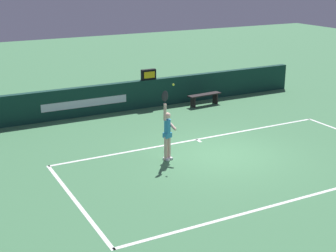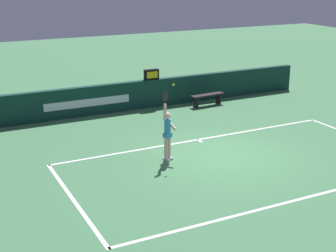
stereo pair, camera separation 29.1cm
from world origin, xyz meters
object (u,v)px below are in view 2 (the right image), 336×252
(tennis_ball, at_px, (174,85))
(courtside_bench_near, at_px, (207,97))
(tennis_player, at_px, (167,132))
(speed_display, at_px, (151,74))

(tennis_ball, distance_m, courtside_bench_near, 6.95)
(tennis_ball, bearing_deg, tennis_player, 174.52)
(tennis_player, distance_m, courtside_bench_near, 6.79)
(tennis_ball, bearing_deg, courtside_bench_near, 49.52)
(speed_display, relative_size, tennis_player, 0.29)
(tennis_player, relative_size, courtside_bench_near, 1.40)
(courtside_bench_near, bearing_deg, tennis_player, -131.88)
(tennis_player, xyz_separation_m, courtside_bench_near, (4.52, 5.04, -0.55))
(tennis_ball, xyz_separation_m, courtside_bench_near, (4.31, 5.06, -2.04))
(tennis_player, height_order, tennis_ball, tennis_ball)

